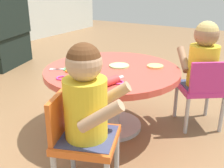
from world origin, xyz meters
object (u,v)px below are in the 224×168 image
object	(u,v)px
craft_scissors	(62,69)
child_chair_right	(202,89)
child_chair_left	(80,137)
rolling_pin	(109,81)
craft_table	(112,82)
seated_child_left	(86,97)
seated_child_right	(203,57)

from	to	relation	value
craft_scissors	child_chair_right	bearing A→B (deg)	-56.67
child_chair_left	rolling_pin	bearing A→B (deg)	6.01
child_chair_left	rolling_pin	xyz separation A→B (m)	(0.34, 0.04, 0.19)
rolling_pin	child_chair_left	bearing A→B (deg)	-173.99
craft_table	rolling_pin	world-z (taller)	rolling_pin
child_chair_left	seated_child_left	world-z (taller)	seated_child_left
seated_child_right	rolling_pin	distance (m)	0.78
child_chair_right	craft_scissors	bearing A→B (deg)	123.33
craft_table	seated_child_right	bearing A→B (deg)	-54.06
seated_child_left	rolling_pin	bearing A→B (deg)	12.74
seated_child_left	child_chair_right	xyz separation A→B (m)	(0.97, -0.33, -0.23)
seated_child_left	rolling_pin	size ratio (longest dim) A/B	2.24
seated_child_left	rolling_pin	distance (m)	0.33
child_chair_right	craft_scissors	distance (m)	1.02
seated_child_right	craft_scissors	bearing A→B (deg)	125.61
seated_child_right	craft_scissors	size ratio (longest dim) A/B	3.65
seated_child_left	rolling_pin	world-z (taller)	seated_child_left
child_chair_left	seated_child_left	distance (m)	0.23
seated_child_left	seated_child_right	distance (m)	1.05
child_chair_right	rolling_pin	world-z (taller)	child_chair_right
child_chair_left	seated_child_right	size ratio (longest dim) A/B	1.05
child_chair_left	seated_child_right	distance (m)	1.10
seated_child_right	craft_scissors	xyz separation A→B (m)	(-0.58, 0.82, -0.06)
child_chair_right	seated_child_left	bearing A→B (deg)	161.31
seated_child_left	child_chair_right	world-z (taller)	seated_child_left
child_chair_left	child_chair_right	bearing A→B (deg)	-20.40
seated_child_left	child_chair_right	distance (m)	1.05
seated_child_right	craft_scissors	world-z (taller)	seated_child_right
seated_child_left	craft_scissors	xyz separation A→B (m)	(0.42, 0.51, -0.06)
craft_scissors	rolling_pin	bearing A→B (deg)	-102.34
rolling_pin	child_chair_right	bearing A→B (deg)	-31.78
seated_child_right	child_chair_right	bearing A→B (deg)	-144.51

